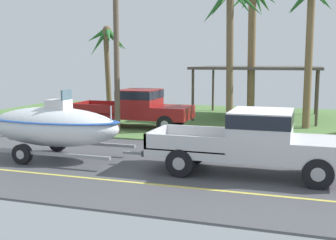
{
  "coord_description": "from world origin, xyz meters",
  "views": [
    {
      "loc": [
        1.29,
        -12.17,
        3.26
      ],
      "look_at": [
        -2.85,
        0.34,
        1.43
      ],
      "focal_mm": 45.9,
      "sensor_mm": 36.0,
      "label": 1
    }
  ],
  "objects_px": {
    "palm_tree_near_left": "(253,20)",
    "palm_tree_far_right": "(231,18)",
    "palm_tree_near_right": "(311,18)",
    "palm_tree_mid": "(108,47)",
    "boat_on_trailer": "(53,126)",
    "pickup_truck_towing": "(260,139)",
    "carport_awning": "(259,69)",
    "parked_pickup_background": "(139,107)",
    "utility_pole": "(116,46)"
  },
  "relations": [
    {
      "from": "palm_tree_near_left",
      "to": "palm_tree_far_right",
      "type": "height_order",
      "value": "palm_tree_near_left"
    },
    {
      "from": "boat_on_trailer",
      "to": "utility_pole",
      "type": "distance_m",
      "value": 5.65
    },
    {
      "from": "palm_tree_near_right",
      "to": "utility_pole",
      "type": "xyz_separation_m",
      "value": [
        -7.92,
        -4.45,
        -1.36
      ]
    },
    {
      "from": "pickup_truck_towing",
      "to": "palm_tree_near_left",
      "type": "distance_m",
      "value": 11.12
    },
    {
      "from": "pickup_truck_towing",
      "to": "palm_tree_far_right",
      "type": "xyz_separation_m",
      "value": [
        -2.18,
        7.15,
        4.1
      ]
    },
    {
      "from": "parked_pickup_background",
      "to": "palm_tree_near_right",
      "type": "xyz_separation_m",
      "value": [
        7.68,
        2.48,
        4.18
      ]
    },
    {
      "from": "palm_tree_mid",
      "to": "pickup_truck_towing",
      "type": "bearing_deg",
      "value": -46.95
    },
    {
      "from": "palm_tree_near_right",
      "to": "palm_tree_near_left",
      "type": "bearing_deg",
      "value": 164.33
    },
    {
      "from": "parked_pickup_background",
      "to": "palm_tree_near_left",
      "type": "distance_m",
      "value": 7.24
    },
    {
      "from": "boat_on_trailer",
      "to": "palm_tree_near_right",
      "type": "xyz_separation_m",
      "value": [
        8.0,
        9.37,
        4.14
      ]
    },
    {
      "from": "palm_tree_mid",
      "to": "utility_pole",
      "type": "xyz_separation_m",
      "value": [
        3.19,
        -5.69,
        -0.15
      ]
    },
    {
      "from": "pickup_truck_towing",
      "to": "utility_pole",
      "type": "relative_size",
      "value": 0.78
    },
    {
      "from": "palm_tree_near_left",
      "to": "parked_pickup_background",
      "type": "bearing_deg",
      "value": -146.26
    },
    {
      "from": "palm_tree_near_right",
      "to": "palm_tree_mid",
      "type": "height_order",
      "value": "palm_tree_near_right"
    },
    {
      "from": "boat_on_trailer",
      "to": "pickup_truck_towing",
      "type": "bearing_deg",
      "value": 0.0
    },
    {
      "from": "pickup_truck_towing",
      "to": "carport_awning",
      "type": "relative_size",
      "value": 0.86
    },
    {
      "from": "palm_tree_near_right",
      "to": "utility_pole",
      "type": "relative_size",
      "value": 0.93
    },
    {
      "from": "palm_tree_near_right",
      "to": "carport_awning",
      "type": "bearing_deg",
      "value": 131.54
    },
    {
      "from": "pickup_truck_towing",
      "to": "palm_tree_near_left",
      "type": "bearing_deg",
      "value": 98.96
    },
    {
      "from": "carport_awning",
      "to": "palm_tree_mid",
      "type": "relative_size",
      "value": 1.29
    },
    {
      "from": "palm_tree_near_left",
      "to": "palm_tree_far_right",
      "type": "bearing_deg",
      "value": -100.88
    },
    {
      "from": "palm_tree_near_left",
      "to": "palm_tree_mid",
      "type": "bearing_deg",
      "value": 176.87
    },
    {
      "from": "pickup_truck_towing",
      "to": "palm_tree_far_right",
      "type": "relative_size",
      "value": 0.87
    },
    {
      "from": "palm_tree_near_right",
      "to": "utility_pole",
      "type": "distance_m",
      "value": 9.19
    },
    {
      "from": "palm_tree_mid",
      "to": "palm_tree_near_left",
      "type": "bearing_deg",
      "value": -3.13
    },
    {
      "from": "palm_tree_near_left",
      "to": "utility_pole",
      "type": "relative_size",
      "value": 0.98
    },
    {
      "from": "pickup_truck_towing",
      "to": "boat_on_trailer",
      "type": "distance_m",
      "value": 6.8
    },
    {
      "from": "palm_tree_near_left",
      "to": "palm_tree_mid",
      "type": "relative_size",
      "value": 1.38
    },
    {
      "from": "pickup_truck_towing",
      "to": "palm_tree_near_right",
      "type": "xyz_separation_m",
      "value": [
        1.2,
        9.37,
        4.19
      ]
    },
    {
      "from": "palm_tree_mid",
      "to": "palm_tree_far_right",
      "type": "relative_size",
      "value": 0.78
    },
    {
      "from": "pickup_truck_towing",
      "to": "parked_pickup_background",
      "type": "distance_m",
      "value": 9.46
    },
    {
      "from": "palm_tree_mid",
      "to": "parked_pickup_background",
      "type": "bearing_deg",
      "value": -47.37
    },
    {
      "from": "boat_on_trailer",
      "to": "palm_tree_near_right",
      "type": "height_order",
      "value": "palm_tree_near_right"
    },
    {
      "from": "palm_tree_far_right",
      "to": "palm_tree_mid",
      "type": "bearing_deg",
      "value": 155.9
    },
    {
      "from": "palm_tree_mid",
      "to": "utility_pole",
      "type": "bearing_deg",
      "value": -60.75
    },
    {
      "from": "palm_tree_near_left",
      "to": "palm_tree_near_right",
      "type": "height_order",
      "value": "palm_tree_near_left"
    },
    {
      "from": "palm_tree_near_left",
      "to": "palm_tree_far_right",
      "type": "xyz_separation_m",
      "value": [
        -0.58,
        -3.0,
        -0.15
      ]
    },
    {
      "from": "palm_tree_near_left",
      "to": "palm_tree_near_right",
      "type": "xyz_separation_m",
      "value": [
        2.8,
        -0.79,
        -0.05
      ]
    },
    {
      "from": "pickup_truck_towing",
      "to": "palm_tree_mid",
      "type": "relative_size",
      "value": 1.11
    },
    {
      "from": "carport_awning",
      "to": "palm_tree_mid",
      "type": "height_order",
      "value": "palm_tree_mid"
    },
    {
      "from": "utility_pole",
      "to": "palm_tree_mid",
      "type": "bearing_deg",
      "value": 119.25
    },
    {
      "from": "pickup_truck_towing",
      "to": "utility_pole",
      "type": "bearing_deg",
      "value": 143.81
    },
    {
      "from": "boat_on_trailer",
      "to": "palm_tree_far_right",
      "type": "bearing_deg",
      "value": 57.14
    },
    {
      "from": "parked_pickup_background",
      "to": "utility_pole",
      "type": "relative_size",
      "value": 0.81
    },
    {
      "from": "boat_on_trailer",
      "to": "carport_awning",
      "type": "xyz_separation_m",
      "value": [
        5.31,
        12.4,
        1.71
      ]
    },
    {
      "from": "parked_pickup_background",
      "to": "boat_on_trailer",
      "type": "bearing_deg",
      "value": -92.58
    },
    {
      "from": "parked_pickup_background",
      "to": "palm_tree_near_right",
      "type": "height_order",
      "value": "palm_tree_near_right"
    },
    {
      "from": "pickup_truck_towing",
      "to": "utility_pole",
      "type": "height_order",
      "value": "utility_pole"
    },
    {
      "from": "carport_awning",
      "to": "utility_pole",
      "type": "height_order",
      "value": "utility_pole"
    },
    {
      "from": "boat_on_trailer",
      "to": "palm_tree_near_left",
      "type": "relative_size",
      "value": 0.84
    }
  ]
}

